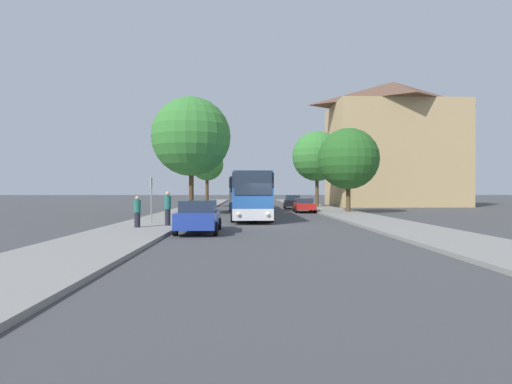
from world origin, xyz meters
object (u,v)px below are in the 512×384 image
tree_right_mid (317,156)px  pedestrian_waiting_far (137,212)px  bus_front (251,195)px  tree_left_near (191,137)px  tree_right_near (348,159)px  tree_left_far (207,164)px  pedestrian_waiting_near (168,208)px  parked_car_left_curb (199,216)px  parked_car_right_far (293,202)px  bus_stop_sign (151,194)px  bus_middle (245,193)px  bus_rear (248,193)px  parked_car_right_near (304,205)px

tree_right_mid → pedestrian_waiting_far: bearing=-118.4°
bus_front → tree_left_near: (-4.99, 4.63, 4.84)m
bus_front → tree_right_near: (8.90, 6.67, 3.18)m
tree_left_far → tree_right_mid: bearing=-10.5°
pedestrian_waiting_near → parked_car_left_curb: bearing=-178.9°
tree_right_near → parked_car_right_far: bearing=113.3°
parked_car_right_far → bus_stop_sign: bus_stop_sign is taller
pedestrian_waiting_far → pedestrian_waiting_near: bearing=-73.8°
bus_front → bus_middle: (-0.42, 13.34, 0.05)m
pedestrian_waiting_near → bus_front: bearing=-72.3°
bus_rear → parked_car_left_curb: bearing=-92.7°
tree_right_mid → parked_car_right_far: bearing=-146.4°
bus_middle → tree_right_near: 11.88m
bus_middle → bus_rear: bearing=90.5°
parked_car_left_curb → bus_stop_sign: 5.54m
bus_rear → tree_left_far: (-5.09, -6.12, 3.56)m
bus_middle → parked_car_right_far: 6.01m
bus_middle → pedestrian_waiting_far: 22.28m
bus_front → pedestrian_waiting_far: 10.23m
bus_rear → bus_stop_sign: size_ratio=4.01×
tree_left_far → tree_right_near: tree_right_near is taller
parked_car_right_far → tree_left_far: size_ratio=0.57×
bus_middle → tree_right_mid: size_ratio=1.32×
pedestrian_waiting_far → parked_car_right_near: bearing=-56.3°
parked_car_right_near → tree_left_far: tree_left_far is taller
parked_car_right_far → bus_stop_sign: 23.78m
parked_car_left_curb → pedestrian_waiting_far: (-3.35, 1.29, 0.15)m
parked_car_right_near → tree_right_near: 5.90m
bus_front → pedestrian_waiting_near: 8.55m
tree_right_mid → bus_rear: bearing=133.6°
parked_car_right_far → tree_left_far: 11.96m
bus_stop_sign → tree_left_far: tree_left_far is taller
bus_rear → bus_middle: bearing=-90.0°
bus_rear → tree_left_near: tree_left_near is taller
tree_right_near → tree_left_near: bearing=-171.6°
tree_left_near → tree_left_far: 15.89m
pedestrian_waiting_near → tree_left_far: size_ratio=0.26×
parked_car_right_far → parked_car_left_curb: bearing=76.3°
bus_front → bus_stop_sign: bearing=-139.9°
bus_front → parked_car_right_far: bus_front is taller
tree_right_mid → tree_left_near: bearing=-134.4°
pedestrian_waiting_near → bus_middle: bearing=-50.6°
bus_front → pedestrian_waiting_near: bus_front is taller
tree_left_near → bus_stop_sign: bearing=-96.2°
parked_car_right_near → tree_right_mid: size_ratio=0.48×
bus_middle → tree_right_near: bearing=-33.7°
bus_front → tree_right_mid: tree_right_mid is taller
parked_car_right_far → tree_right_near: 10.86m
pedestrian_waiting_far → tree_right_near: 21.46m
tree_right_mid → pedestrian_waiting_near: bearing=-117.0°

